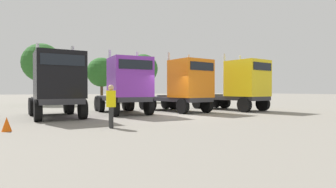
{
  "coord_description": "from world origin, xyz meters",
  "views": [
    {
      "loc": [
        -7.63,
        -14.29,
        1.58
      ],
      "look_at": [
        1.22,
        3.44,
        1.3
      ],
      "focal_mm": 28.95,
      "sensor_mm": 36.0,
      "label": 1
    }
  ],
  "objects_px": {
    "traffic_cone_near": "(7,124)",
    "semi_truck_purple": "(126,85)",
    "semi_truck_black": "(58,84)",
    "semi_truck_orange": "(185,86)",
    "visitor_in_hivis": "(111,103)",
    "semi_truck_yellow": "(241,85)"
  },
  "relations": [
    {
      "from": "semi_truck_purple",
      "to": "traffic_cone_near",
      "type": "xyz_separation_m",
      "value": [
        -6.39,
        -5.05,
        -1.62
      ]
    },
    {
      "from": "semi_truck_orange",
      "to": "traffic_cone_near",
      "type": "bearing_deg",
      "value": -75.14
    },
    {
      "from": "traffic_cone_near",
      "to": "semi_truck_purple",
      "type": "bearing_deg",
      "value": 38.33
    },
    {
      "from": "semi_truck_orange",
      "to": "traffic_cone_near",
      "type": "xyz_separation_m",
      "value": [
        -10.71,
        -4.92,
        -1.64
      ]
    },
    {
      "from": "semi_truck_orange",
      "to": "semi_truck_yellow",
      "type": "xyz_separation_m",
      "value": [
        4.58,
        -0.77,
        0.09
      ]
    },
    {
      "from": "semi_truck_purple",
      "to": "visitor_in_hivis",
      "type": "height_order",
      "value": "semi_truck_purple"
    },
    {
      "from": "semi_truck_purple",
      "to": "semi_truck_yellow",
      "type": "xyz_separation_m",
      "value": [
        8.9,
        -0.91,
        0.11
      ]
    },
    {
      "from": "semi_truck_black",
      "to": "semi_truck_yellow",
      "type": "bearing_deg",
      "value": 85.79
    },
    {
      "from": "semi_truck_yellow",
      "to": "traffic_cone_near",
      "type": "relative_size",
      "value": 11.73
    },
    {
      "from": "semi_truck_purple",
      "to": "visitor_in_hivis",
      "type": "xyz_separation_m",
      "value": [
        -2.56,
        -5.87,
        -0.84
      ]
    },
    {
      "from": "semi_truck_black",
      "to": "visitor_in_hivis",
      "type": "relative_size",
      "value": 3.39
    },
    {
      "from": "semi_truck_orange",
      "to": "visitor_in_hivis",
      "type": "distance_m",
      "value": 9.0
    },
    {
      "from": "semi_truck_purple",
      "to": "traffic_cone_near",
      "type": "height_order",
      "value": "semi_truck_purple"
    },
    {
      "from": "semi_truck_orange",
      "to": "visitor_in_hivis",
      "type": "bearing_deg",
      "value": -59.98
    },
    {
      "from": "semi_truck_black",
      "to": "semi_truck_purple",
      "type": "distance_m",
      "value": 4.32
    },
    {
      "from": "semi_truck_orange",
      "to": "semi_truck_purple",
      "type": "bearing_deg",
      "value": -101.61
    },
    {
      "from": "semi_truck_black",
      "to": "traffic_cone_near",
      "type": "height_order",
      "value": "semi_truck_black"
    },
    {
      "from": "semi_truck_yellow",
      "to": "visitor_in_hivis",
      "type": "bearing_deg",
      "value": -76.31
    },
    {
      "from": "semi_truck_black",
      "to": "semi_truck_purple",
      "type": "relative_size",
      "value": 0.99
    },
    {
      "from": "semi_truck_orange",
      "to": "semi_truck_yellow",
      "type": "relative_size",
      "value": 1.0
    },
    {
      "from": "semi_truck_purple",
      "to": "traffic_cone_near",
      "type": "bearing_deg",
      "value": -51.22
    },
    {
      "from": "semi_truck_black",
      "to": "semi_truck_purple",
      "type": "xyz_separation_m",
      "value": [
        4.24,
        0.79,
        -0.02
      ]
    }
  ]
}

